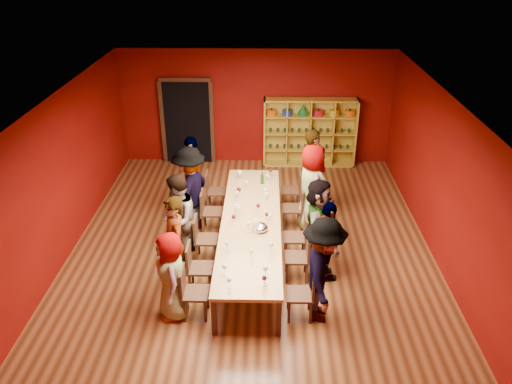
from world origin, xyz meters
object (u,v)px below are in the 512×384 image
at_px(shelving_unit, 310,129).
at_px(person_left_0, 171,276).
at_px(chair_person_left_0, 190,290).
at_px(person_right_1, 327,242).
at_px(person_right_4, 313,170).
at_px(spittoon_bowl, 260,227).
at_px(chair_person_right_1, 301,255).
at_px(chair_person_right_3, 296,206).
at_px(person_left_2, 178,219).
at_px(person_right_0, 323,271).
at_px(chair_person_left_4, 212,189).
at_px(person_left_1, 175,245).
at_px(chair_person_left_3, 208,209).
at_px(person_left_4, 193,174).
at_px(chair_person_right_4, 295,188).
at_px(tasting_table, 251,223).
at_px(chair_person_right_2, 299,235).
at_px(wine_bottle, 262,179).
at_px(person_right_3, 312,188).
at_px(chair_person_left_2, 202,236).
at_px(chair_person_right_0, 305,291).
at_px(person_right_2, 318,220).
at_px(person_left_3, 190,190).
at_px(chair_person_left_1, 196,265).

height_order(shelving_unit, person_left_0, shelving_unit).
bearing_deg(chair_person_left_0, person_right_1, 24.29).
distance_m(person_right_4, spittoon_bowl, 2.50).
height_order(chair_person_right_1, chair_person_right_3, same).
relative_size(person_left_2, person_right_0, 0.96).
relative_size(shelving_unit, chair_person_left_0, 2.70).
bearing_deg(person_right_4, chair_person_left_4, 96.91).
height_order(person_left_1, person_right_0, person_right_0).
relative_size(shelving_unit, chair_person_left_3, 2.70).
distance_m(person_left_0, person_left_4, 3.52).
distance_m(chair_person_left_4, chair_person_right_4, 1.82).
bearing_deg(tasting_table, chair_person_left_4, 116.92).
height_order(chair_person_right_2, wine_bottle, wine_bottle).
xyz_separation_m(chair_person_right_1, person_right_1, (0.44, 0.00, 0.27)).
height_order(person_right_3, person_right_4, person_right_4).
distance_m(tasting_table, chair_person_left_2, 0.95).
distance_m(person_left_2, chair_person_right_4, 3.05).
height_order(tasting_table, chair_person_right_2, chair_person_right_2).
distance_m(chair_person_left_2, chair_person_right_0, 2.40).
xyz_separation_m(chair_person_right_4, person_right_4, (0.39, 0.00, 0.44)).
height_order(person_left_4, spittoon_bowl, person_left_4).
bearing_deg(person_left_0, person_right_2, 107.60).
relative_size(tasting_table, spittoon_bowl, 15.41).
xyz_separation_m(tasting_table, chair_person_left_3, (-0.91, 0.88, -0.20)).
distance_m(person_left_3, person_left_4, 0.91).
bearing_deg(person_right_4, chair_person_right_4, 94.45).
relative_size(chair_person_left_4, chair_person_right_1, 1.00).
relative_size(person_right_3, chair_person_right_4, 2.08).
distance_m(chair_person_left_4, person_left_4, 0.55).
height_order(person_left_3, chair_person_right_2, person_left_3).
xyz_separation_m(chair_person_left_3, person_right_2, (2.15, -0.94, 0.32)).
xyz_separation_m(chair_person_left_2, person_left_2, (-0.41, -0.00, 0.37)).
height_order(tasting_table, wine_bottle, wine_bottle).
xyz_separation_m(person_left_3, chair_person_right_0, (2.16, -2.60, -0.42)).
distance_m(person_left_2, person_left_4, 1.95).
bearing_deg(person_right_3, chair_person_right_0, 164.67).
height_order(chair_person_right_2, person_right_2, person_right_2).
xyz_separation_m(chair_person_right_2, chair_person_right_3, (0.00, 1.12, 0.00)).
bearing_deg(person_right_0, person_left_4, 39.89).
height_order(shelving_unit, chair_person_right_2, shelving_unit).
distance_m(chair_person_left_2, spittoon_bowl, 1.15).
xyz_separation_m(chair_person_right_1, chair_person_right_2, (0.00, 0.65, 0.00)).
distance_m(person_left_1, chair_person_right_1, 2.21).
height_order(chair_person_left_2, chair_person_right_0, same).
height_order(chair_person_left_3, person_left_3, person_left_3).
xyz_separation_m(person_left_1, wine_bottle, (1.43, 2.63, -0.03)).
height_order(chair_person_left_1, person_left_3, person_left_3).
xyz_separation_m(chair_person_left_1, person_left_4, (-0.41, 2.85, 0.37)).
distance_m(chair_person_right_1, spittoon_bowl, 0.88).
relative_size(person_left_4, chair_person_right_3, 1.94).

